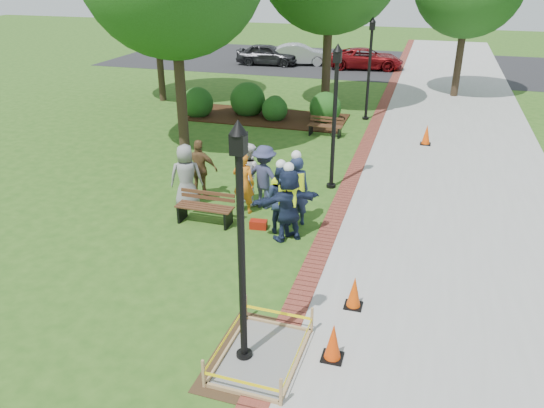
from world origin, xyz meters
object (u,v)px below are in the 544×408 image
(bench_near, at_px, (205,214))
(lamp_near, at_px, (241,231))
(hivis_worker_a, at_px, (288,202))
(hivis_worker_b, at_px, (296,189))
(cone_front, at_px, (333,343))
(hivis_worker_c, at_px, (281,197))
(wet_concrete_pad, at_px, (261,347))

(bench_near, distance_m, lamp_near, 5.82)
(hivis_worker_a, relative_size, hivis_worker_b, 0.99)
(cone_front, distance_m, hivis_worker_b, 5.26)
(lamp_near, relative_size, hivis_worker_c, 2.19)
(cone_front, xyz_separation_m, hivis_worker_c, (-2.16, 4.35, 0.61))
(lamp_near, distance_m, hivis_worker_a, 4.68)
(wet_concrete_pad, height_order, hivis_worker_a, hivis_worker_a)
(hivis_worker_a, xyz_separation_m, hivis_worker_c, (-0.28, 0.33, -0.03))
(wet_concrete_pad, distance_m, hivis_worker_a, 4.47)
(bench_near, xyz_separation_m, hivis_worker_b, (2.28, 0.62, 0.74))
(hivis_worker_a, height_order, hivis_worker_b, hivis_worker_b)
(cone_front, relative_size, hivis_worker_c, 0.38)
(hivis_worker_a, bearing_deg, bench_near, 174.48)
(wet_concrete_pad, xyz_separation_m, hivis_worker_c, (-0.98, 4.68, 0.73))
(lamp_near, bearing_deg, cone_front, 15.07)
(bench_near, distance_m, hivis_worker_a, 2.44)
(lamp_near, bearing_deg, hivis_worker_a, 95.24)
(cone_front, height_order, hivis_worker_c, hivis_worker_c)
(bench_near, relative_size, hivis_worker_c, 0.78)
(hivis_worker_c, bearing_deg, bench_near, -177.03)
(hivis_worker_b, bearing_deg, cone_front, -68.54)
(hivis_worker_b, bearing_deg, wet_concrete_pad, -82.03)
(bench_near, relative_size, hivis_worker_b, 0.75)
(lamp_near, xyz_separation_m, hivis_worker_b, (-0.44, 5.26, -1.48))
(wet_concrete_pad, relative_size, lamp_near, 0.55)
(lamp_near, height_order, hivis_worker_a, lamp_near)
(hivis_worker_a, bearing_deg, hivis_worker_c, 130.58)
(wet_concrete_pad, relative_size, hivis_worker_a, 1.16)
(wet_concrete_pad, bearing_deg, bench_near, 123.34)
(wet_concrete_pad, bearing_deg, hivis_worker_b, 97.97)
(hivis_worker_c, bearing_deg, hivis_worker_a, -49.42)
(hivis_worker_a, height_order, hivis_worker_c, hivis_worker_a)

